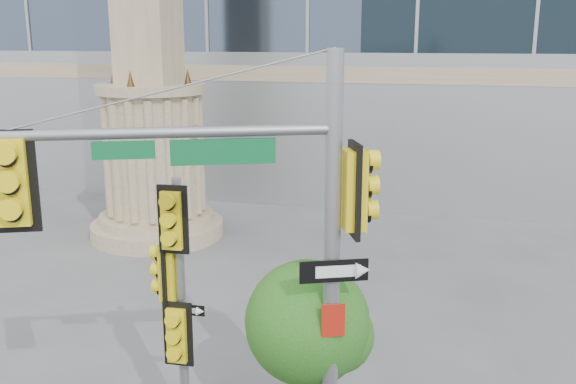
# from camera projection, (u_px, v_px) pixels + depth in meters

# --- Properties ---
(monument) EXTENTS (4.40, 4.40, 16.60)m
(monument) POSITION_uv_depth(u_px,v_px,m) (150.00, 71.00, 20.46)
(monument) COLOR gray
(monument) RESTS_ON ground
(main_signal_pole) EXTENTS (4.69, 2.36, 6.42)m
(main_signal_pole) POSITION_uv_depth(u_px,v_px,m) (250.00, 230.00, 8.79)
(main_signal_pole) COLOR slate
(main_signal_pole) RESTS_ON ground
(secondary_signal_pole) EXTENTS (0.77, 0.57, 4.41)m
(secondary_signal_pole) POSITION_uv_depth(u_px,v_px,m) (176.00, 289.00, 10.37)
(secondary_signal_pole) COLOR slate
(secondary_signal_pole) RESTS_ON ground
(street_tree) EXTENTS (2.03, 1.98, 3.16)m
(street_tree) POSITION_uv_depth(u_px,v_px,m) (310.00, 327.00, 10.16)
(street_tree) COLOR gray
(street_tree) RESTS_ON ground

